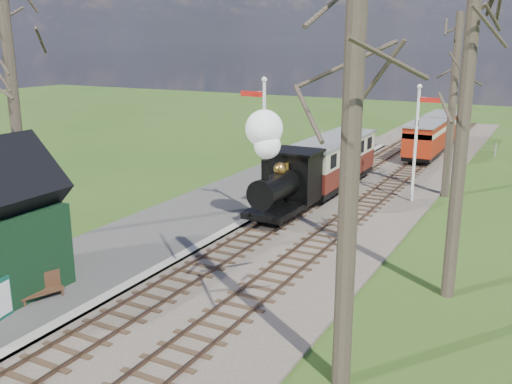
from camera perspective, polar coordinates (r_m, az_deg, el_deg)
distant_hills at (r=74.03m, az=19.87°, el=-4.84°), size 114.40×48.00×22.02m
ballast_bed at (r=29.58m, az=9.62°, el=-0.21°), size 8.00×60.00×0.10m
track_near at (r=29.99m, az=7.27°, el=0.18°), size 1.60×60.00×0.15m
track_far at (r=29.20m, az=12.03°, el=-0.43°), size 1.60×60.00×0.15m
platform at (r=24.76m, az=-7.13°, el=-2.99°), size 5.00×44.00×0.20m
coping_strip at (r=23.55m, az=-2.55°, el=-3.81°), size 0.40×44.00×0.21m
semaphore_near at (r=24.19m, az=0.67°, el=5.30°), size 1.22×0.24×6.22m
semaphore_far at (r=28.11m, az=15.87°, el=5.53°), size 1.22×0.24×5.72m
bare_trees at (r=17.83m, az=-2.13°, el=7.01°), size 15.51×22.39×12.00m
fence_line at (r=42.92m, az=14.46°, el=4.89°), size 12.60×0.08×1.00m
locomotive at (r=24.46m, az=2.65°, el=2.03°), size 1.93×4.51×4.83m
coach at (r=30.05m, az=7.68°, el=3.17°), size 2.25×7.73×2.37m
red_carriage_a at (r=38.70m, az=16.50°, el=5.01°), size 1.93×4.79×2.03m
red_carriage_b at (r=44.04m, az=18.02°, el=6.03°), size 1.93×4.79×2.03m
sign_board at (r=17.38m, az=-24.19°, el=-9.81°), size 0.23×0.78×1.15m
bench at (r=18.35m, az=-20.80°, el=-8.91°), size 0.82×1.36×0.75m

